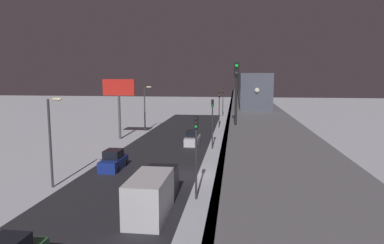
# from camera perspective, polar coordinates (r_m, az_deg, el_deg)

# --- Properties ---
(ground_plane) EXTENTS (240.00, 240.00, 0.00)m
(ground_plane) POSITION_cam_1_polar(r_m,az_deg,el_deg) (32.85, -0.47, -8.87)
(ground_plane) COLOR silver
(avenue_asphalt) EXTENTS (11.00, 100.19, 0.01)m
(avenue_asphalt) POSITION_cam_1_polar(r_m,az_deg,el_deg) (33.78, -8.53, -8.48)
(avenue_asphalt) COLOR #28282D
(avenue_asphalt) RESTS_ON ground_plane
(elevated_railway) EXTENTS (5.00, 100.19, 6.24)m
(elevated_railway) POSITION_cam_1_polar(r_m,az_deg,el_deg) (31.50, 10.49, 0.27)
(elevated_railway) COLOR slate
(elevated_railway) RESTS_ON ground_plane
(subway_train) EXTENTS (2.94, 74.07, 3.40)m
(subway_train) POSITION_cam_1_polar(r_m,az_deg,el_deg) (67.81, 8.91, 6.50)
(subway_train) COLOR #4C5160
(subway_train) RESTS_ON elevated_railway
(rail_signal) EXTENTS (0.36, 0.41, 4.00)m
(rail_signal) POSITION_cam_1_polar(r_m,az_deg,el_deg) (21.97, 7.42, 6.55)
(rail_signal) COLOR black
(rail_signal) RESTS_ON elevated_railway
(sedan_blue) EXTENTS (1.91, 4.17, 1.97)m
(sedan_blue) POSITION_cam_1_polar(r_m,az_deg,el_deg) (35.67, -13.00, -6.42)
(sedan_blue) COLOR navy
(sedan_blue) RESTS_ON ground_plane
(sedan_white) EXTENTS (1.80, 4.38, 1.97)m
(sedan_white) POSITION_cam_1_polar(r_m,az_deg,el_deg) (46.94, 0.07, -2.80)
(sedan_white) COLOR silver
(sedan_white) RESTS_ON ground_plane
(box_truck) EXTENTS (2.40, 7.40, 2.80)m
(box_truck) POSITION_cam_1_polar(r_m,az_deg,el_deg) (24.33, -6.52, -11.63)
(box_truck) COLOR black
(box_truck) RESTS_ON ground_plane
(traffic_light_near) EXTENTS (0.32, 0.44, 6.40)m
(traffic_light_near) POSITION_cam_1_polar(r_m,az_deg,el_deg) (25.64, 0.69, -3.96)
(traffic_light_near) COLOR #2D2D2D
(traffic_light_near) RESTS_ON ground_plane
(traffic_light_mid) EXTENTS (0.32, 0.44, 6.40)m
(traffic_light_mid) POSITION_cam_1_polar(r_m,az_deg,el_deg) (43.62, 3.44, 0.89)
(traffic_light_mid) COLOR #2D2D2D
(traffic_light_mid) RESTS_ON ground_plane
(traffic_light_far) EXTENTS (0.32, 0.44, 6.40)m
(traffic_light_far) POSITION_cam_1_polar(r_m,az_deg,el_deg) (61.78, 4.57, 2.90)
(traffic_light_far) COLOR #2D2D2D
(traffic_light_far) RESTS_ON ground_plane
(traffic_light_distant) EXTENTS (0.32, 0.44, 6.40)m
(traffic_light_distant) POSITION_cam_1_polar(r_m,az_deg,el_deg) (79.99, 5.19, 4.00)
(traffic_light_distant) COLOR #2D2D2D
(traffic_light_distant) RESTS_ON ground_plane
(commercial_billboard) EXTENTS (4.80, 0.36, 8.90)m
(commercial_billboard) POSITION_cam_1_polar(r_m,az_deg,el_deg) (51.50, -12.14, 4.72)
(commercial_billboard) COLOR #4C4C51
(commercial_billboard) RESTS_ON ground_plane
(street_lamp_near) EXTENTS (1.35, 0.44, 7.65)m
(street_lamp_near) POSITION_cam_1_polar(r_m,az_deg,el_deg) (30.54, -22.35, -1.47)
(street_lamp_near) COLOR #38383D
(street_lamp_near) RESTS_ON ground_plane
(street_lamp_far) EXTENTS (1.35, 0.44, 7.65)m
(street_lamp_far) POSITION_cam_1_polar(r_m,az_deg,el_deg) (58.34, -7.72, 3.18)
(street_lamp_far) COLOR #38383D
(street_lamp_far) RESTS_ON ground_plane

